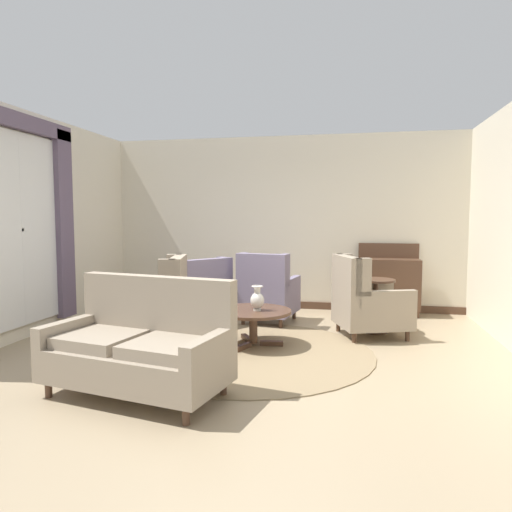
# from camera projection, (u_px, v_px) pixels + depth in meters

# --- Properties ---
(ground) EXTENTS (8.56, 8.56, 0.00)m
(ground) POSITION_uv_depth(u_px,v_px,m) (244.00, 360.00, 5.03)
(ground) COLOR #9E896B
(wall_back) EXTENTS (6.16, 0.08, 2.92)m
(wall_back) POSITION_uv_depth(u_px,v_px,m) (283.00, 223.00, 7.90)
(wall_back) COLOR beige
(wall_back) RESTS_ON ground
(wall_left) EXTENTS (0.08, 4.28, 2.92)m
(wall_left) POSITION_uv_depth(u_px,v_px,m) (47.00, 224.00, 6.39)
(wall_left) COLOR beige
(wall_left) RESTS_ON ground
(baseboard_back) EXTENTS (6.00, 0.03, 0.12)m
(baseboard_back) POSITION_uv_depth(u_px,v_px,m) (282.00, 304.00, 7.96)
(baseboard_back) COLOR #4C3323
(baseboard_back) RESTS_ON ground
(area_rug) EXTENTS (2.84, 2.84, 0.01)m
(area_rug) POSITION_uv_depth(u_px,v_px,m) (250.00, 352.00, 5.33)
(area_rug) COLOR #847051
(area_rug) RESTS_ON ground
(window_with_curtains) EXTENTS (0.12, 1.96, 2.69)m
(window_with_curtains) POSITION_uv_depth(u_px,v_px,m) (23.00, 217.00, 5.78)
(window_with_curtains) COLOR silver
(coffee_table) EXTENTS (0.92, 0.92, 0.44)m
(coffee_table) POSITION_uv_depth(u_px,v_px,m) (253.00, 316.00, 5.57)
(coffee_table) COLOR #4C3323
(coffee_table) RESTS_ON ground
(porcelain_vase) EXTENTS (0.17, 0.17, 0.30)m
(porcelain_vase) POSITION_uv_depth(u_px,v_px,m) (257.00, 299.00, 5.51)
(porcelain_vase) COLOR beige
(porcelain_vase) RESTS_ON coffee_table
(settee) EXTENTS (1.70, 1.08, 1.02)m
(settee) POSITION_uv_depth(u_px,v_px,m) (140.00, 348.00, 4.04)
(settee) COLOR gray
(settee) RESTS_ON ground
(armchair_near_window) EXTENTS (0.86, 0.94, 1.04)m
(armchair_near_window) POSITION_uv_depth(u_px,v_px,m) (268.00, 293.00, 6.78)
(armchair_near_window) COLOR slate
(armchair_near_window) RESTS_ON ground
(armchair_foreground_right) EXTENTS (1.20, 1.17, 0.97)m
(armchair_foreground_right) POSITION_uv_depth(u_px,v_px,m) (196.00, 295.00, 6.78)
(armchair_foreground_right) COLOR slate
(armchair_foreground_right) RESTS_ON ground
(armchair_back_corner) EXTENTS (1.07, 1.02, 1.06)m
(armchair_back_corner) POSITION_uv_depth(u_px,v_px,m) (366.00, 303.00, 6.03)
(armchair_back_corner) COLOR gray
(armchair_back_corner) RESTS_ON ground
(armchair_beside_settee) EXTENTS (1.07, 1.00, 1.07)m
(armchair_beside_settee) POSITION_uv_depth(u_px,v_px,m) (155.00, 307.00, 5.74)
(armchair_beside_settee) COLOR gray
(armchair_beside_settee) RESTS_ON ground
(side_table) EXTENTS (0.51, 0.51, 0.73)m
(side_table) POSITION_uv_depth(u_px,v_px,m) (376.00, 300.00, 6.24)
(side_table) COLOR #4C3323
(side_table) RESTS_ON ground
(sideboard) EXTENTS (0.95, 0.40, 1.14)m
(sideboard) POSITION_uv_depth(u_px,v_px,m) (389.00, 283.00, 7.35)
(sideboard) COLOR #4C3323
(sideboard) RESTS_ON ground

